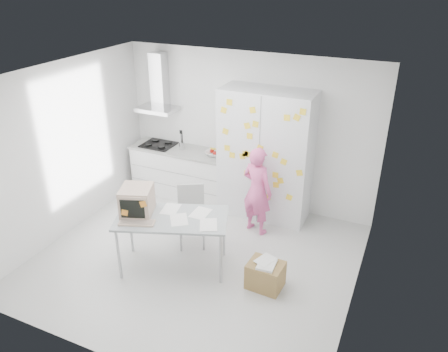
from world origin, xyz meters
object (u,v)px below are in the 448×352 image
at_px(chair, 191,212).
at_px(cardboard_box, 265,275).
at_px(person, 257,191).
at_px(desk, 150,209).

distance_m(chair, cardboard_box, 1.54).
height_order(chair, cardboard_box, chair).
bearing_deg(person, cardboard_box, 132.75).
relative_size(desk, cardboard_box, 3.51).
relative_size(chair, cardboard_box, 1.96).
distance_m(desk, cardboard_box, 1.81).
relative_size(desk, chair, 1.79).
xyz_separation_m(chair, cardboard_box, (1.40, -0.54, -0.34)).
height_order(desk, cardboard_box, desk).
xyz_separation_m(desk, cardboard_box, (1.65, 0.19, -0.73)).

